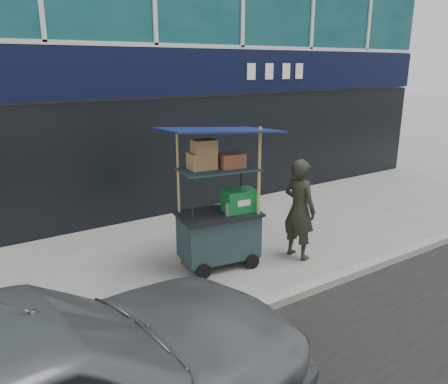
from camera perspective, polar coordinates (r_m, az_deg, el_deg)
ground at (r=6.29m, az=7.97°, el=-12.80°), size 80.00×80.00×0.00m
curb at (r=6.13m, az=9.25°, el=-13.03°), size 80.00×0.18×0.12m
vendor_cart at (r=6.72m, az=-0.57°, el=-3.36°), size 1.79×1.39×2.23m
vendor_man at (r=7.08m, az=9.80°, el=-2.22°), size 0.47×0.65×1.64m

